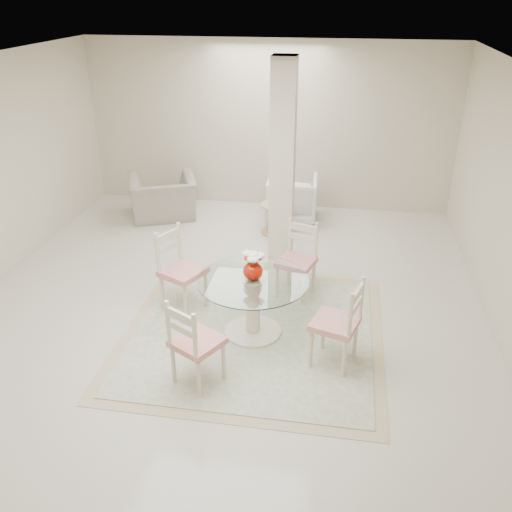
% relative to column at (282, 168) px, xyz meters
% --- Properties ---
extents(ground, '(7.00, 7.00, 0.00)m').
position_rel_column_xyz_m(ground, '(-0.50, -1.30, -1.35)').
color(ground, beige).
rests_on(ground, ground).
extents(room_shell, '(6.02, 7.02, 2.71)m').
position_rel_column_xyz_m(room_shell, '(-0.50, -1.30, 0.51)').
color(room_shell, beige).
rests_on(room_shell, ground).
extents(column, '(0.30, 0.30, 2.70)m').
position_rel_column_xyz_m(column, '(0.00, 0.00, 0.00)').
color(column, beige).
rests_on(column, ground).
extents(area_rug, '(2.79, 2.79, 0.02)m').
position_rel_column_xyz_m(area_rug, '(-0.09, -1.70, -1.34)').
color(area_rug, tan).
rests_on(area_rug, ground).
extents(dining_table, '(1.17, 1.17, 0.68)m').
position_rel_column_xyz_m(dining_table, '(-0.09, -1.70, -1.01)').
color(dining_table, '#F1DFC6').
rests_on(dining_table, ground).
extents(red_vase, '(0.24, 0.23, 0.32)m').
position_rel_column_xyz_m(red_vase, '(-0.09, -1.70, -0.52)').
color(red_vase, '#AE1505').
rests_on(red_vase, dining_table).
extents(dining_chair_east, '(0.52, 0.52, 1.05)m').
position_rel_column_xyz_m(dining_chair_east, '(0.85, -2.09, -0.80)').
color(dining_chair_east, beige).
rests_on(dining_chair_east, ground).
extents(dining_chair_north, '(0.51, 0.51, 1.03)m').
position_rel_column_xyz_m(dining_chair_north, '(0.30, -0.76, -0.81)').
color(dining_chair_north, beige).
rests_on(dining_chair_north, ground).
extents(dining_chair_west, '(0.58, 0.58, 1.09)m').
position_rel_column_xyz_m(dining_chair_west, '(-1.03, -1.29, -0.78)').
color(dining_chair_west, beige).
rests_on(dining_chair_west, ground).
extents(dining_chair_south, '(0.56, 0.56, 1.02)m').
position_rel_column_xyz_m(dining_chair_south, '(-0.50, -2.63, -0.81)').
color(dining_chair_south, beige).
rests_on(dining_chair_south, ground).
extents(recliner_taupe, '(1.30, 1.23, 0.67)m').
position_rel_column_xyz_m(recliner_taupe, '(-2.09, 1.35, -1.01)').
color(recliner_taupe, '#9E9683').
rests_on(recliner_taupe, ground).
extents(armchair_white, '(0.81, 0.83, 0.72)m').
position_rel_column_xyz_m(armchair_white, '(-0.02, 1.58, -0.99)').
color(armchair_white, silver).
rests_on(armchair_white, ground).
extents(side_table, '(0.45, 0.45, 0.46)m').
position_rel_column_xyz_m(side_table, '(-0.21, 1.02, -1.14)').
color(side_table, tan).
rests_on(side_table, ground).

